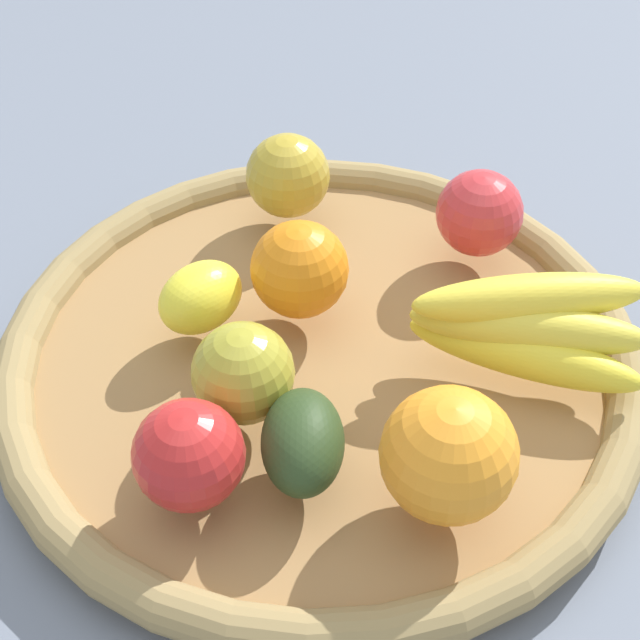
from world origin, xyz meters
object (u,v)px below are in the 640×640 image
orange_1 (300,269)px  apple_0 (288,176)px  banana_bunch (527,326)px  orange_0 (449,455)px  lemon_0 (201,297)px  apple_2 (479,213)px  apple_3 (189,455)px  apple_1 (243,373)px  avocado (303,442)px

orange_1 → apple_0: size_ratio=1.05×
banana_bunch → orange_0: size_ratio=1.95×
apple_0 → lemon_0: bearing=124.3°
lemon_0 → orange_0: orange_0 is taller
apple_2 → orange_0: bearing=136.9°
lemon_0 → apple_3: (-0.13, 0.07, 0.01)m
banana_bunch → apple_0: bearing=12.4°
lemon_0 → orange_0: size_ratio=0.80×
apple_1 → apple_3: 0.07m
avocado → banana_bunch: bearing=-89.9°
apple_1 → apple_3: (-0.04, 0.06, 0.00)m
apple_3 → apple_0: bearing=-42.3°
lemon_0 → orange_1: (-0.02, -0.07, 0.01)m
banana_bunch → apple_2: 0.12m
banana_bunch → avocado: bearing=90.1°
orange_1 → orange_0: 0.19m
apple_0 → apple_1: same height
apple_0 → apple_2: 0.16m
apple_1 → orange_0: 0.14m
apple_0 → avocado: bearing=151.5°
banana_bunch → lemon_0: bearing=48.7°
orange_1 → apple_1: orange_1 is taller
apple_1 → avocado: apple_1 is taller
apple_0 → apple_3: same height
lemon_0 → apple_2: (-0.04, -0.22, 0.01)m
orange_1 → banana_bunch: (-0.13, -0.10, -0.00)m
avocado → apple_0: bearing=-28.5°
banana_bunch → apple_2: bearing=-23.5°
apple_0 → orange_1: bearing=153.7°
apple_0 → avocado: size_ratio=0.90×
lemon_0 → orange_0: (-0.21, -0.05, 0.02)m
lemon_0 → avocado: bearing=177.6°
apple_0 → orange_0: (-0.30, 0.07, 0.01)m
banana_bunch → apple_2: size_ratio=2.38×
banana_bunch → apple_3: size_ratio=2.35×
apple_1 → orange_0: orange_0 is taller
orange_1 → apple_0: bearing=-26.3°
orange_1 → avocado: size_ratio=0.94×
apple_1 → apple_3: same height
banana_bunch → apple_1: (0.06, 0.18, 0.00)m
apple_2 → orange_0: 0.24m
lemon_0 → avocado: (-0.15, 0.01, 0.00)m
lemon_0 → apple_2: bearing=-99.5°
orange_1 → apple_2: orange_1 is taller
banana_bunch → apple_0: size_ratio=2.36×
orange_1 → apple_3: (-0.11, 0.14, -0.00)m
apple_3 → lemon_0: bearing=-29.1°
apple_1 → orange_0: bearing=-151.7°
apple_2 → avocado: bearing=116.6°
orange_0 → apple_3: bearing=56.1°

